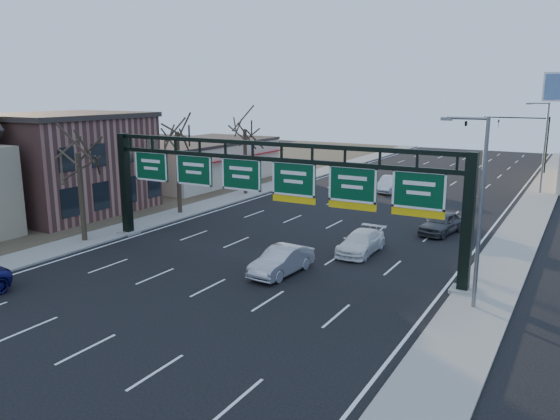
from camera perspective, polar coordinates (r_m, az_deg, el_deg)
The scene contains 18 objects.
ground at distance 27.66m, azimuth -10.04°, elevation -9.27°, with size 160.00×160.00×0.00m, color black.
sidewalk_left at distance 50.39m, azimuth -6.74°, elevation 0.78°, with size 3.00×120.00×0.12m, color gray.
sidewalk_right at distance 41.03m, azimuth 23.43°, elevation -2.85°, with size 3.00×120.00×0.12m, color gray.
dirt_strip_left at distance 58.39m, azimuth -16.42°, elevation 1.92°, with size 21.00×120.00×0.06m, color #473D2B.
lane_markings at distance 44.14m, azimuth 6.75°, elevation -0.95°, with size 21.60×120.00×0.01m, color white.
sign_gantry at distance 32.64m, azimuth -1.13°, elevation 2.70°, with size 24.60×1.20×7.20m.
brick_block at distance 49.31m, azimuth -21.40°, elevation 4.59°, with size 10.40×12.40×8.30m.
cream_strip at distance 62.29m, azimuth -8.31°, elevation 5.09°, with size 10.90×18.40×4.70m.
tree_gantry at distance 38.53m, azimuth -20.48°, elevation 7.14°, with size 3.60×3.60×8.48m.
tree_mid at distance 45.52m, azimuth -10.78°, elevation 9.32°, with size 3.60×3.60×9.24m.
tree_far at distance 53.54m, azimuth -3.72°, elevation 9.53°, with size 3.60×3.60×8.86m.
streetlight_near at distance 26.42m, azimuth 20.02°, elevation 0.64°, with size 2.15×0.22×9.00m.
streetlight_far at distance 59.95m, azimuth 25.83°, elevation 6.33°, with size 2.15×0.22×9.00m.
traffic_signal_mast at distance 75.54m, azimuth 21.60°, elevation 8.01°, with size 10.16×0.54×7.00m.
car_silver_sedan at distance 30.74m, azimuth 0.16°, elevation -5.33°, with size 1.62×4.65×1.53m, color #A6A6AB.
car_white_wagon at distance 35.02m, azimuth 8.46°, elevation -3.35°, with size 1.97×4.84×1.40m, color white.
car_grey_far at distance 41.01m, azimuth 16.53°, elevation -1.30°, with size 1.85×4.60×1.57m, color #3F4144.
car_silver_distant at distance 56.63m, azimuth 11.40°, elevation 2.67°, with size 1.70×4.88×1.61m, color silver.
Camera 1 is at (16.72, -19.58, 10.11)m, focal length 35.00 mm.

